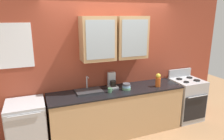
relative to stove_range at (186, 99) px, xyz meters
The scene contains 10 objects.
ground_plane 1.72m from the stove_range, behind, with size 10.00×10.00×0.00m, color #936B47.
back_wall_unit 2.00m from the stove_range, 168.70° to the left, with size 5.13×0.45×2.89m.
counter 1.66m from the stove_range, behind, with size 2.58×0.65×0.90m.
stove_range is the anchor object (origin of this frame).
sink_faucet 2.24m from the stove_range, behind, with size 0.48×0.31×0.28m.
bowl_stack 1.58m from the stove_range, behind, with size 0.16×0.16×0.12m.
vase 1.03m from the stove_range, behind, with size 0.10×0.10×0.27m.
cup_near_sink 1.91m from the stove_range, behind, with size 0.10×0.07×0.08m.
dishwasher 3.29m from the stove_range, behind, with size 0.60×0.63×0.90m.
coffee_maker 1.79m from the stove_range, behind, with size 0.17×0.20×0.29m.
Camera 1 is at (-1.42, -3.35, 2.27)m, focal length 32.94 mm.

